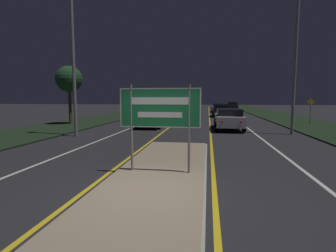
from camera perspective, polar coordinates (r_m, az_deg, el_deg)
name	(u,v)px	position (r m, az deg, el deg)	size (l,w,h in m)	color
ground_plane	(148,194)	(6.17, -4.44, -14.63)	(160.00, 160.00, 0.00)	#232326
median_island	(160,173)	(7.60, -1.74, -10.25)	(2.63, 9.92, 0.10)	#999993
verge_left	(102,119)	(27.89, -14.18, 1.54)	(5.00, 100.00, 0.08)	black
verge_right	(297,121)	(26.97, 26.31, 0.94)	(5.00, 100.00, 0.08)	black
centre_line_yellow_left	(184,117)	(30.82, 3.40, 2.07)	(0.12, 70.00, 0.01)	gold
centre_line_yellow_right	(209,117)	(30.69, 9.01, 1.99)	(0.12, 70.00, 0.01)	gold
lane_line_white_left	(161,116)	(31.18, -1.54, 2.12)	(0.12, 70.00, 0.01)	silver
lane_line_white_right	(233,117)	(30.82, 14.03, 1.90)	(0.12, 70.00, 0.01)	silver
edge_line_white_left	(137,116)	(31.85, -6.86, 2.17)	(0.10, 70.00, 0.01)	silver
edge_line_white_right	(261,117)	(31.25, 19.52, 1.78)	(0.10, 70.00, 0.01)	silver
highway_sign	(160,111)	(7.29, -1.79, 3.28)	(2.28, 0.07, 2.46)	gray
streetlight_left_near	(72,29)	(16.16, -20.12, 19.17)	(0.51, 0.51, 9.36)	gray
streetlight_right_near	(297,31)	(17.66, 26.25, 17.98)	(0.48, 0.48, 9.74)	gray
car_receding_0	(229,118)	(18.63, 13.08, 1.62)	(1.93, 4.77, 1.44)	#B7B7BC
car_receding_1	(221,110)	(31.26, 11.43, 3.43)	(1.99, 4.41, 1.47)	black
car_receding_2	(218,107)	(41.27, 10.81, 4.03)	(1.95, 4.73, 1.36)	#B7B7BC
car_receding_3	(232,106)	(48.93, 13.75, 4.32)	(1.95, 4.36, 1.45)	black
car_approaching_0	(153,117)	(19.94, -3.39, 1.99)	(1.86, 4.83, 1.39)	maroon
warning_sign	(311,108)	(24.59, 28.62, 3.41)	(0.60, 0.06, 2.07)	gray
roadside_palm_left	(69,79)	(22.83, -20.74, 9.45)	(2.11, 2.11, 4.67)	#4C3823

